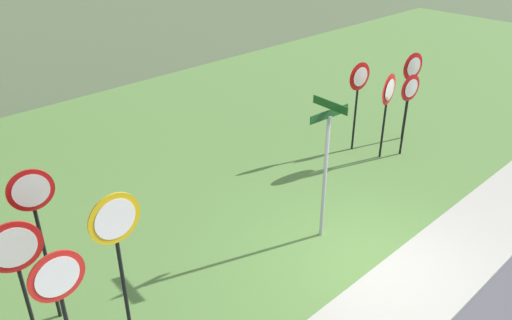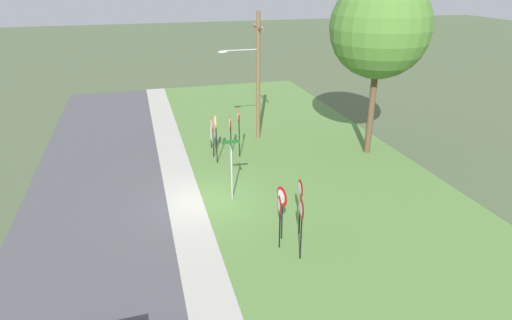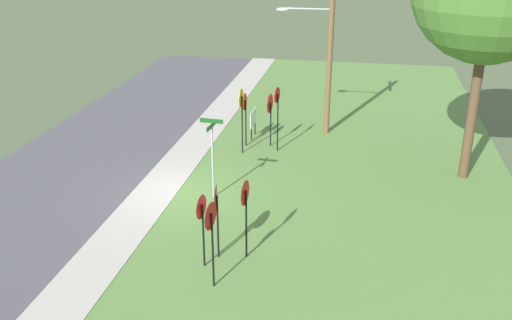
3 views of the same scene
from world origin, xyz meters
name	(u,v)px [view 3 (image 3 of 3)]	position (x,y,z in m)	size (l,w,h in m)	color
ground_plane	(178,193)	(0.00, 0.00, 0.00)	(160.00, 160.00, 0.00)	#4C5B3D
road_asphalt	(54,183)	(0.00, -4.80, 0.01)	(44.00, 6.40, 0.01)	#4C4C51
sidewalk_strip	(156,191)	(0.00, -0.80, 0.03)	(44.00, 1.60, 0.06)	#ADAA9E
grass_median	(347,208)	(0.00, 6.00, 0.02)	(44.00, 12.00, 0.04)	#567F3D
stop_sign_near_left	(277,106)	(-4.71, 2.83, 2.01)	(0.65, 0.15, 2.74)	black
stop_sign_near_right	(245,108)	(-5.06, 1.40, 1.72)	(0.72, 0.10, 2.31)	black
stop_sign_far_left	(270,109)	(-5.21, 2.45, 1.70)	(0.78, 0.14, 2.29)	black
stop_sign_far_center	(241,107)	(-4.19, 1.44, 2.05)	(0.75, 0.09, 2.75)	black
yield_sign_near_left	(245,201)	(3.70, 3.26, 1.83)	(0.72, 0.13, 2.40)	black
yield_sign_near_right	(211,225)	(5.27, 2.70, 1.87)	(0.73, 0.15, 2.45)	black
yield_sign_far_left	(201,214)	(4.38, 2.20, 1.65)	(0.68, 0.13, 2.18)	black
yield_sign_far_right	(216,204)	(3.84, 2.46, 1.72)	(0.78, 0.17, 2.26)	black
street_name_post	(212,151)	(0.09, 1.36, 1.76)	(0.96, 0.82, 2.88)	#9EA0A8
utility_pole	(326,41)	(-7.37, 4.52, 4.21)	(2.10, 2.52, 7.65)	brown
notice_board	(253,120)	(-6.10, 1.55, 0.87)	(1.10, 0.06, 1.25)	black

